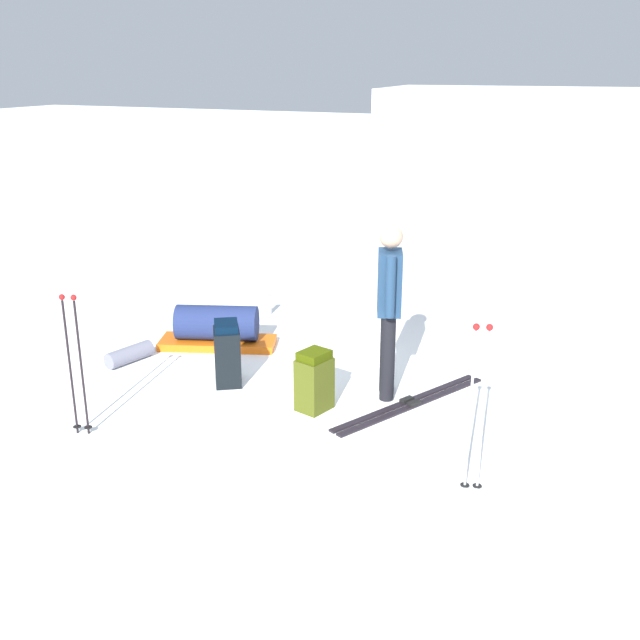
# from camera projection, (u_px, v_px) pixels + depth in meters

# --- Properties ---
(ground_plane) EXTENTS (80.00, 80.00, 0.00)m
(ground_plane) POSITION_uv_depth(u_px,v_px,m) (320.00, 385.00, 7.58)
(ground_plane) COLOR white
(distant_snow_ridge) EXTENTS (15.16, 5.94, 2.27)m
(distant_snow_ridge) POSITION_uv_depth(u_px,v_px,m) (606.00, 125.00, 24.90)
(distant_snow_ridge) COLOR white
(distant_snow_ridge) RESTS_ON ground_plane
(skier_standing) EXTENTS (0.32, 0.54, 1.70)m
(skier_standing) POSITION_uv_depth(u_px,v_px,m) (389.00, 302.00, 7.05)
(skier_standing) COLOR black
(skier_standing) RESTS_ON ground_plane
(ski_pair_near) EXTENTS (1.01, 1.79, 0.05)m
(ski_pair_near) POSITION_uv_depth(u_px,v_px,m) (410.00, 403.00, 7.15)
(ski_pair_near) COLOR black
(ski_pair_near) RESTS_ON ground_plane
(backpack_large_dark) EXTENTS (0.41, 0.43, 0.66)m
(backpack_large_dark) POSITION_uv_depth(u_px,v_px,m) (227.00, 354.00, 7.53)
(backpack_large_dark) COLOR black
(backpack_large_dark) RESTS_ON ground_plane
(backpack_bright) EXTENTS (0.33, 0.36, 0.59)m
(backpack_bright) POSITION_uv_depth(u_px,v_px,m) (314.00, 381.00, 6.97)
(backpack_bright) COLOR #444B13
(backpack_bright) RESTS_ON ground_plane
(ski_poles_planted_near) EXTENTS (0.17, 0.10, 1.28)m
(ski_poles_planted_near) POSITION_uv_depth(u_px,v_px,m) (75.00, 358.00, 6.37)
(ski_poles_planted_near) COLOR black
(ski_poles_planted_near) RESTS_ON ground_plane
(ski_poles_planted_far) EXTENTS (0.16, 0.10, 1.36)m
(ski_poles_planted_far) POSITION_uv_depth(u_px,v_px,m) (477.00, 402.00, 5.45)
(ski_poles_planted_far) COLOR #B7B7C3
(ski_poles_planted_far) RESTS_ON ground_plane
(gear_sled) EXTENTS (1.39, 0.87, 0.49)m
(gear_sled) POSITION_uv_depth(u_px,v_px,m) (217.00, 328.00, 8.54)
(gear_sled) COLOR orange
(gear_sled) RESTS_ON ground_plane
(sleeping_mat_rolled) EXTENTS (0.31, 0.58, 0.18)m
(sleeping_mat_rolled) POSITION_uv_depth(u_px,v_px,m) (129.00, 355.00, 8.13)
(sleeping_mat_rolled) COLOR slate
(sleeping_mat_rolled) RESTS_ON ground_plane
(thermos_bottle) EXTENTS (0.07, 0.07, 0.26)m
(thermos_bottle) POSITION_uv_depth(u_px,v_px,m) (269.00, 305.00, 9.67)
(thermos_bottle) COLOR #A9AFBA
(thermos_bottle) RESTS_ON ground_plane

